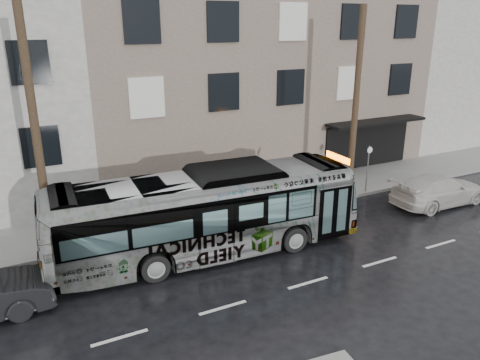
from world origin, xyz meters
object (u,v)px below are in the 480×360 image
object	(u,v)px
utility_pole_front	(356,106)
utility_pole_rear	(36,137)
white_sedan	(439,190)
sign_post	(367,169)
bus	(206,214)

from	to	relation	value
utility_pole_front	utility_pole_rear	xyz separation A→B (m)	(-14.00, 0.00, 0.00)
utility_pole_front	white_sedan	world-z (taller)	utility_pole_front
utility_pole_rear	sign_post	size ratio (longest dim) A/B	3.75
utility_pole_rear	bus	bearing A→B (deg)	-23.16
utility_pole_front	utility_pole_rear	distance (m)	14.00
utility_pole_rear	sign_post	distance (m)	15.46
utility_pole_front	bus	bearing A→B (deg)	-165.46
utility_pole_front	bus	size ratio (longest dim) A/B	0.76
sign_post	utility_pole_front	bearing A→B (deg)	180.00
utility_pole_rear	sign_post	world-z (taller)	utility_pole_rear
utility_pole_rear	bus	size ratio (longest dim) A/B	0.76
sign_post	bus	xyz separation A→B (m)	(-9.82, -2.26, 0.30)
bus	white_sedan	xyz separation A→B (m)	(11.97, -0.41, -0.91)
white_sedan	utility_pole_front	bearing A→B (deg)	50.87
utility_pole_rear	bus	distance (m)	6.48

